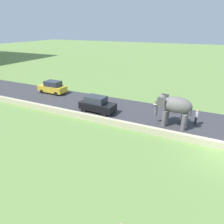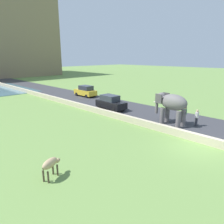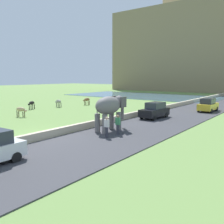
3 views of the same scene
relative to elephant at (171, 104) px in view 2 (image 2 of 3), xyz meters
The scene contains 9 objects.
ground_plane 5.70m from the elephant, 130.29° to the right, with size 220.00×220.00×0.00m, color #6B8E47.
road_surface 16.14m from the elephant, 84.41° to the left, with size 7.00×120.00×0.06m, color #38383D.
barrier_wall 14.23m from the elephant, 99.13° to the left, with size 0.40×110.00×0.63m, color beige.
elephant is the anchor object (origin of this frame).
person_beside_elephant 1.95m from the elephant, 29.05° to the right, with size 0.36×0.22×1.63m.
person_trailing 2.63m from the elephant, 58.58° to the right, with size 0.36×0.22×1.63m.
car_yellow 17.50m from the elephant, 79.66° to the left, with size 1.81×4.01×1.80m.
car_black 8.23m from the elephant, 90.09° to the left, with size 1.95×4.08×1.80m.
cow_tan 12.79m from the elephant, behind, with size 1.41×0.84×1.15m.
Camera 2 is at (-14.03, -5.55, 6.40)m, focal length 33.43 mm.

